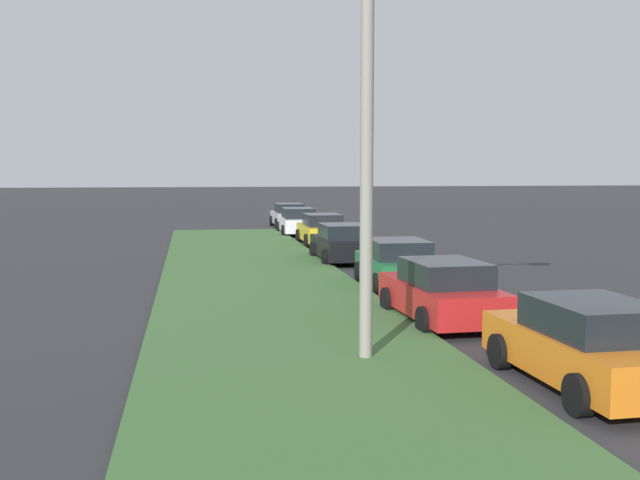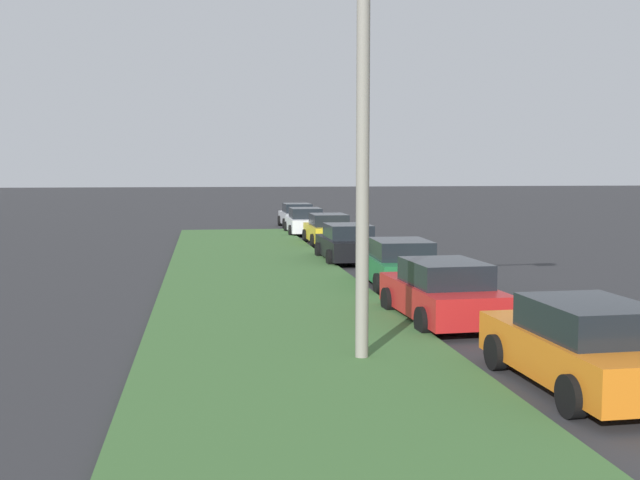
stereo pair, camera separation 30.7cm
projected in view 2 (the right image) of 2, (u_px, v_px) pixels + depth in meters
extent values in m
cube|color=#3D6633|center=(298.00, 357.00, 14.39)|extent=(60.00, 6.00, 0.12)
cube|color=orange|center=(582.00, 354.00, 12.45)|extent=(4.35, 1.92, 0.70)
cube|color=black|center=(590.00, 319.00, 12.20)|extent=(2.24, 1.66, 0.55)
cylinder|color=black|center=(496.00, 352.00, 13.64)|extent=(0.65, 0.24, 0.64)
cylinder|color=black|center=(589.00, 348.00, 13.96)|extent=(0.65, 0.24, 0.64)
cylinder|color=black|center=(572.00, 396.00, 10.99)|extent=(0.65, 0.24, 0.64)
cube|color=red|center=(441.00, 298.00, 17.85)|extent=(4.37, 1.98, 0.70)
cube|color=black|center=(445.00, 273.00, 17.60)|extent=(2.26, 1.69, 0.55)
cylinder|color=black|center=(388.00, 300.00, 19.02)|extent=(0.65, 0.25, 0.64)
cylinder|color=black|center=(457.00, 298.00, 19.37)|extent=(0.65, 0.25, 0.64)
cylinder|color=black|center=(423.00, 322.00, 16.39)|extent=(0.65, 0.25, 0.64)
cylinder|color=black|center=(502.00, 318.00, 16.73)|extent=(0.65, 0.25, 0.64)
cube|color=#1E6B38|center=(399.00, 269.00, 23.07)|extent=(4.36, 1.96, 0.70)
cube|color=black|center=(401.00, 249.00, 22.81)|extent=(2.26, 1.68, 0.55)
cylinder|color=black|center=(362.00, 272.00, 24.33)|extent=(0.65, 0.24, 0.64)
cylinder|color=black|center=(418.00, 271.00, 24.53)|extent=(0.65, 0.24, 0.64)
cylinder|color=black|center=(378.00, 284.00, 21.66)|extent=(0.65, 0.24, 0.64)
cylinder|color=black|center=(440.00, 283.00, 21.86)|extent=(0.65, 0.24, 0.64)
cube|color=black|center=(347.00, 247.00, 29.49)|extent=(4.32, 1.84, 0.70)
cube|color=black|center=(348.00, 231.00, 29.24)|extent=(2.21, 1.62, 0.55)
cylinder|color=black|center=(318.00, 250.00, 30.70)|extent=(0.64, 0.23, 0.64)
cylinder|color=black|center=(362.00, 250.00, 30.98)|extent=(0.64, 0.23, 0.64)
cylinder|color=black|center=(330.00, 258.00, 28.04)|extent=(0.64, 0.23, 0.64)
cylinder|color=black|center=(378.00, 257.00, 28.33)|extent=(0.64, 0.23, 0.64)
cube|color=gold|center=(328.00, 233.00, 36.19)|extent=(4.31, 1.82, 0.70)
cube|color=black|center=(329.00, 220.00, 35.94)|extent=(2.21, 1.61, 0.55)
cylinder|color=black|center=(305.00, 236.00, 37.41)|extent=(0.64, 0.22, 0.64)
cylinder|color=black|center=(341.00, 235.00, 37.68)|extent=(0.64, 0.22, 0.64)
cylinder|color=black|center=(313.00, 241.00, 34.75)|extent=(0.64, 0.22, 0.64)
cylinder|color=black|center=(352.00, 240.00, 35.02)|extent=(0.64, 0.22, 0.64)
cube|color=silver|center=(305.00, 224.00, 41.74)|extent=(4.32, 1.85, 0.70)
cube|color=black|center=(305.00, 213.00, 41.49)|extent=(2.22, 1.63, 0.55)
cylinder|color=black|center=(286.00, 227.00, 42.98)|extent=(0.64, 0.23, 0.64)
cylinder|color=black|center=(318.00, 227.00, 43.22)|extent=(0.64, 0.23, 0.64)
cylinder|color=black|center=(291.00, 231.00, 40.31)|extent=(0.64, 0.23, 0.64)
cylinder|color=black|center=(325.00, 231.00, 40.56)|extent=(0.64, 0.23, 0.64)
cube|color=#B2B5BA|center=(297.00, 218.00, 47.10)|extent=(4.32, 1.85, 0.70)
cube|color=black|center=(297.00, 208.00, 46.84)|extent=(2.22, 1.62, 0.55)
cylinder|color=black|center=(280.00, 221.00, 48.31)|extent=(0.64, 0.23, 0.64)
cylinder|color=black|center=(308.00, 220.00, 48.59)|extent=(0.64, 0.23, 0.64)
cylinder|color=black|center=(285.00, 224.00, 45.65)|extent=(0.64, 0.23, 0.64)
cylinder|color=black|center=(315.00, 223.00, 45.94)|extent=(0.64, 0.23, 0.64)
cylinder|color=gray|center=(363.00, 159.00, 13.79)|extent=(0.24, 0.24, 7.50)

